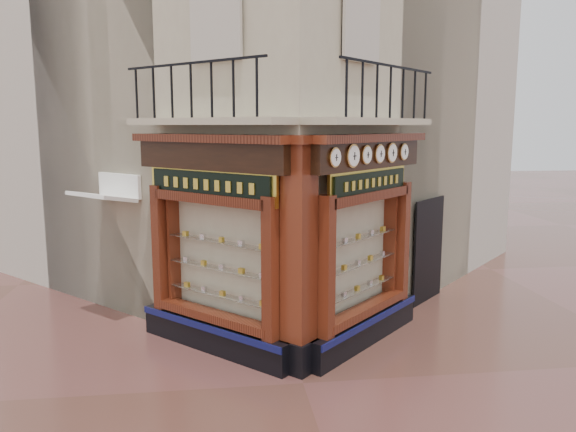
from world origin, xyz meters
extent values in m
plane|color=#543027|center=(0.00, 0.00, 0.00)|extent=(80.00, 80.00, 0.00)
cube|color=#BEB494|center=(0.00, 6.16, 6.00)|extent=(11.31, 11.31, 12.00)
cube|color=beige|center=(-2.47, 8.63, 5.50)|extent=(11.31, 11.31, 11.00)
cube|color=beige|center=(2.47, 8.63, 5.50)|extent=(11.31, 11.31, 11.00)
cube|color=black|center=(-1.44, 1.54, 0.28)|extent=(2.72, 2.72, 0.55)
cube|color=#0D1145|center=(-1.57, 1.41, 0.49)|extent=(2.50, 2.50, 0.12)
cube|color=#3B150A|center=(-0.45, 0.55, 1.77)|extent=(0.37, 0.37, 2.45)
cube|color=#3B150A|center=(-2.43, 2.53, 1.77)|extent=(0.37, 0.37, 2.45)
cube|color=#FFEDC1|center=(-1.20, 1.77, 1.75)|extent=(1.80, 1.80, 2.10)
cube|color=black|center=(-1.42, 1.55, 3.60)|extent=(2.69, 2.69, 0.50)
cube|color=#3B150A|center=(-1.47, 1.50, 3.91)|extent=(2.86, 2.86, 0.14)
cube|color=black|center=(1.44, 1.54, 0.28)|extent=(2.72, 2.72, 0.55)
cube|color=#0D1145|center=(1.57, 1.41, 0.49)|extent=(2.50, 2.50, 0.12)
cube|color=#3B150A|center=(0.45, 0.55, 1.77)|extent=(0.37, 0.37, 2.45)
cube|color=#3B150A|center=(2.43, 2.53, 1.77)|extent=(0.37, 0.37, 2.45)
cube|color=#FFEDC1|center=(1.20, 1.77, 1.75)|extent=(1.80, 1.80, 2.10)
cube|color=black|center=(1.42, 1.55, 3.60)|extent=(2.69, 2.69, 0.50)
cube|color=#3B150A|center=(1.47, 1.50, 3.91)|extent=(2.86, 2.86, 0.14)
cube|color=black|center=(0.00, 0.50, 0.28)|extent=(0.78, 0.78, 0.55)
cube|color=#3B150A|center=(0.00, 0.50, 2.20)|extent=(0.64, 0.64, 3.50)
cube|color=#3B150A|center=(0.00, 0.50, 3.91)|extent=(0.85, 0.85, 0.14)
cube|color=#BEB494|center=(-1.48, 1.49, 4.20)|extent=(2.97, 2.97, 0.12)
cube|color=black|center=(-1.72, 1.26, 5.15)|extent=(2.36, 2.36, 0.04)
cube|color=#BEB494|center=(1.48, 1.49, 4.20)|extent=(2.97, 2.97, 0.12)
cube|color=black|center=(1.72, 1.26, 5.15)|extent=(2.36, 2.36, 0.04)
cylinder|color=#B47F3C|center=(0.57, 0.48, 3.62)|extent=(0.26, 0.26, 0.32)
cylinder|color=white|center=(0.59, 0.45, 3.62)|extent=(0.21, 0.21, 0.28)
cube|color=black|center=(0.60, 0.44, 3.62)|extent=(0.02, 0.02, 0.11)
cube|color=black|center=(0.60, 0.44, 3.62)|extent=(0.07, 0.07, 0.01)
cylinder|color=#B47F3C|center=(0.97, 0.87, 3.62)|extent=(0.32, 0.32, 0.40)
cylinder|color=white|center=(0.99, 0.85, 3.62)|extent=(0.26, 0.26, 0.35)
cube|color=black|center=(1.00, 0.84, 3.62)|extent=(0.02, 0.02, 0.13)
cube|color=black|center=(1.00, 0.84, 3.62)|extent=(0.08, 0.08, 0.01)
cylinder|color=#B47F3C|center=(1.29, 1.19, 3.62)|extent=(0.27, 0.27, 0.34)
cylinder|color=white|center=(1.31, 1.17, 3.62)|extent=(0.22, 0.22, 0.29)
cube|color=black|center=(1.32, 1.16, 3.62)|extent=(0.02, 0.02, 0.11)
cube|color=black|center=(1.32, 1.16, 3.62)|extent=(0.07, 0.07, 0.01)
cylinder|color=#B47F3C|center=(1.62, 1.53, 3.62)|extent=(0.28, 0.28, 0.35)
cylinder|color=white|center=(1.64, 1.51, 3.62)|extent=(0.23, 0.23, 0.30)
cube|color=black|center=(1.65, 1.50, 3.62)|extent=(0.02, 0.02, 0.12)
cube|color=black|center=(1.65, 1.50, 3.62)|extent=(0.07, 0.07, 0.01)
cylinder|color=#B47F3C|center=(1.96, 1.87, 3.62)|extent=(0.30, 0.30, 0.38)
cylinder|color=white|center=(1.98, 1.85, 3.62)|extent=(0.24, 0.24, 0.33)
cube|color=black|center=(1.99, 1.83, 3.62)|extent=(0.02, 0.02, 0.13)
cube|color=black|center=(1.99, 1.83, 3.62)|extent=(0.08, 0.08, 0.01)
cylinder|color=#B47F3C|center=(2.32, 2.22, 3.62)|extent=(0.27, 0.27, 0.33)
cylinder|color=white|center=(2.34, 2.20, 3.62)|extent=(0.21, 0.21, 0.28)
cube|color=black|center=(2.35, 2.19, 3.62)|extent=(0.02, 0.02, 0.11)
cube|color=black|center=(2.35, 2.19, 3.62)|extent=(0.07, 0.07, 0.01)
cube|color=gold|center=(-1.45, 1.53, 3.10)|extent=(2.22, 2.22, 0.60)
cube|color=black|center=(-1.48, 1.50, 3.10)|extent=(2.07, 2.07, 0.45)
cube|color=gold|center=(1.45, 1.53, 3.10)|extent=(1.94, 1.94, 0.52)
cube|color=black|center=(1.48, 1.50, 3.10)|extent=(1.81, 1.81, 0.39)
camera|label=1|loc=(-1.33, -8.44, 4.13)|focal=35.00mm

